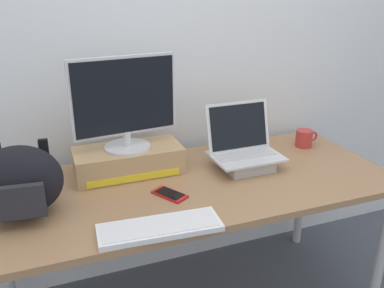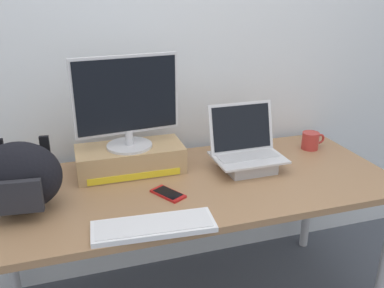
{
  "view_description": "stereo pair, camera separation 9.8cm",
  "coord_description": "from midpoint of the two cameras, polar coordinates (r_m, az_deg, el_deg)",
  "views": [
    {
      "loc": [
        -0.59,
        -1.54,
        1.55
      ],
      "look_at": [
        0.0,
        0.0,
        0.91
      ],
      "focal_mm": 38.45,
      "sensor_mm": 36.0,
      "label": 1
    },
    {
      "loc": [
        -0.49,
        -1.57,
        1.55
      ],
      "look_at": [
        0.0,
        0.0,
        0.91
      ],
      "focal_mm": 38.45,
      "sensor_mm": 36.0,
      "label": 2
    }
  ],
  "objects": [
    {
      "name": "coffee_mug",
      "position": [
        2.29,
        17.32,
        0.44
      ],
      "size": [
        0.13,
        0.09,
        0.09
      ],
      "color": "#B2332D",
      "rests_on": "desk"
    },
    {
      "name": "desk",
      "position": [
        1.87,
        1.5,
        -7.07
      ],
      "size": [
        1.82,
        0.77,
        0.73
      ],
      "color": "#99704C",
      "rests_on": "ground"
    },
    {
      "name": "back_wall",
      "position": [
        2.13,
        -2.69,
        14.4
      ],
      "size": [
        7.0,
        0.1,
        2.6
      ],
      "primitive_type": "cube",
      "color": "silver",
      "rests_on": "ground"
    },
    {
      "name": "desktop_monitor",
      "position": [
        1.84,
        -7.51,
        5.7
      ],
      "size": [
        0.48,
        0.21,
        0.42
      ],
      "rotation": [
        0.0,
        0.0,
        0.11
      ],
      "color": "silver",
      "rests_on": "toner_box_yellow"
    },
    {
      "name": "external_keyboard",
      "position": [
        1.51,
        -3.46,
        -11.35
      ],
      "size": [
        0.45,
        0.18,
        0.02
      ],
      "rotation": [
        0.0,
        0.0,
        -0.07
      ],
      "color": "white",
      "rests_on": "desk"
    },
    {
      "name": "open_laptop",
      "position": [
        1.97,
        9.0,
        -1.71
      ],
      "size": [
        0.33,
        0.25,
        0.3
      ],
      "rotation": [
        0.0,
        0.0,
        0.01
      ],
      "color": "#ADADB2",
      "rests_on": "desk"
    },
    {
      "name": "toner_box_yellow",
      "position": [
        1.94,
        -7.14,
        -2.08
      ],
      "size": [
        0.49,
        0.23,
        0.12
      ],
      "color": "tan",
      "rests_on": "desk"
    },
    {
      "name": "cell_phone",
      "position": [
        1.73,
        -1.73,
        -6.92
      ],
      "size": [
        0.14,
        0.17,
        0.01
      ],
      "rotation": [
        0.0,
        0.0,
        0.53
      ],
      "color": "red",
      "rests_on": "desk"
    },
    {
      "name": "messenger_backpack",
      "position": [
        1.68,
        -21.26,
        -4.33
      ],
      "size": [
        0.33,
        0.27,
        0.28
      ],
      "rotation": [
        0.0,
        0.0,
        -0.11
      ],
      "color": "black",
      "rests_on": "desk"
    }
  ]
}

